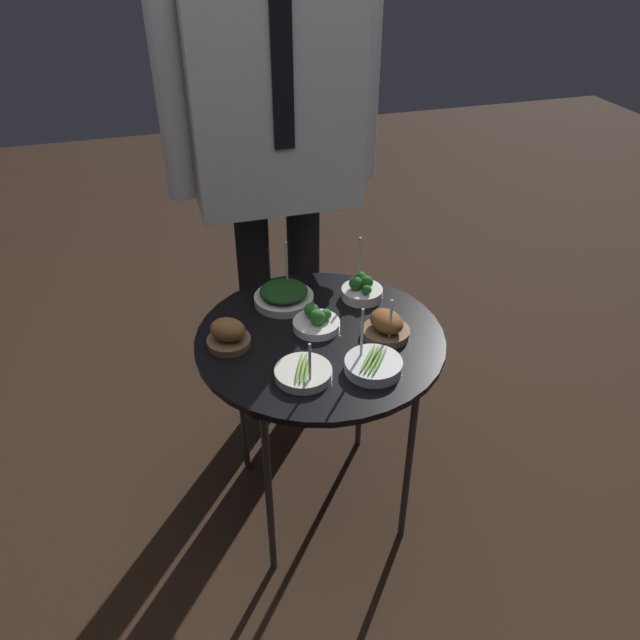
{
  "coord_description": "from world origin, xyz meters",
  "views": [
    {
      "loc": [
        -0.38,
        -1.3,
        1.64
      ],
      "look_at": [
        0.0,
        0.0,
        0.71
      ],
      "focal_mm": 35.0,
      "sensor_mm": 36.0,
      "label": 1
    }
  ],
  "objects_px": {
    "bowl_asparagus_back_right": "(373,365)",
    "waiter_figure": "(273,124)",
    "bowl_broccoli_back_left": "(362,290)",
    "serving_cart": "(320,349)",
    "bowl_roast_front_center": "(228,335)",
    "bowl_roast_front_right": "(386,326)",
    "bowl_spinach_near_rim": "(284,295)",
    "bowl_broccoli_far_rim": "(317,321)",
    "bowl_asparagus_front_left": "(303,373)"
  },
  "relations": [
    {
      "from": "bowl_spinach_near_rim",
      "to": "bowl_asparagus_back_right",
      "type": "height_order",
      "value": "bowl_spinach_near_rim"
    },
    {
      "from": "bowl_asparagus_front_left",
      "to": "waiter_figure",
      "type": "bearing_deg",
      "value": 82.28
    },
    {
      "from": "bowl_asparagus_front_left",
      "to": "bowl_broccoli_back_left",
      "type": "distance_m",
      "value": 0.4
    },
    {
      "from": "bowl_broccoli_far_rim",
      "to": "waiter_figure",
      "type": "relative_size",
      "value": 0.07
    },
    {
      "from": "serving_cart",
      "to": "bowl_spinach_near_rim",
      "type": "height_order",
      "value": "bowl_spinach_near_rim"
    },
    {
      "from": "serving_cart",
      "to": "waiter_figure",
      "type": "distance_m",
      "value": 0.66
    },
    {
      "from": "bowl_broccoli_back_left",
      "to": "bowl_asparagus_back_right",
      "type": "relative_size",
      "value": 1.09
    },
    {
      "from": "bowl_asparagus_front_left",
      "to": "waiter_figure",
      "type": "relative_size",
      "value": 0.08
    },
    {
      "from": "bowl_roast_front_right",
      "to": "waiter_figure",
      "type": "height_order",
      "value": "waiter_figure"
    },
    {
      "from": "bowl_spinach_near_rim",
      "to": "bowl_broccoli_far_rim",
      "type": "bearing_deg",
      "value": -69.15
    },
    {
      "from": "bowl_broccoli_back_left",
      "to": "bowl_asparagus_back_right",
      "type": "bearing_deg",
      "value": -104.82
    },
    {
      "from": "bowl_broccoli_far_rim",
      "to": "bowl_asparagus_front_left",
      "type": "bearing_deg",
      "value": -115.39
    },
    {
      "from": "bowl_asparagus_front_left",
      "to": "bowl_broccoli_far_rim",
      "type": "height_order",
      "value": "bowl_asparagus_front_left"
    },
    {
      "from": "serving_cart",
      "to": "bowl_roast_front_center",
      "type": "height_order",
      "value": "bowl_roast_front_center"
    },
    {
      "from": "bowl_spinach_near_rim",
      "to": "bowl_roast_front_center",
      "type": "xyz_separation_m",
      "value": [
        -0.19,
        -0.16,
        0.01
      ]
    },
    {
      "from": "bowl_roast_front_right",
      "to": "bowl_spinach_near_rim",
      "type": "relative_size",
      "value": 0.79
    },
    {
      "from": "serving_cart",
      "to": "bowl_roast_front_center",
      "type": "bearing_deg",
      "value": 173.84
    },
    {
      "from": "bowl_broccoli_back_left",
      "to": "bowl_roast_front_center",
      "type": "relative_size",
      "value": 1.51
    },
    {
      "from": "serving_cart",
      "to": "bowl_asparagus_front_left",
      "type": "relative_size",
      "value": 4.72
    },
    {
      "from": "bowl_spinach_near_rim",
      "to": "bowl_roast_front_center",
      "type": "relative_size",
      "value": 1.46
    },
    {
      "from": "bowl_spinach_near_rim",
      "to": "bowl_asparagus_back_right",
      "type": "relative_size",
      "value": 1.05
    },
    {
      "from": "bowl_broccoli_far_rim",
      "to": "waiter_figure",
      "type": "height_order",
      "value": "waiter_figure"
    },
    {
      "from": "waiter_figure",
      "to": "bowl_broccoli_back_left",
      "type": "bearing_deg",
      "value": -60.63
    },
    {
      "from": "bowl_roast_front_center",
      "to": "bowl_spinach_near_rim",
      "type": "bearing_deg",
      "value": 40.51
    },
    {
      "from": "waiter_figure",
      "to": "bowl_roast_front_center",
      "type": "bearing_deg",
      "value": -118.43
    },
    {
      "from": "bowl_broccoli_back_left",
      "to": "waiter_figure",
      "type": "distance_m",
      "value": 0.54
    },
    {
      "from": "bowl_asparagus_front_left",
      "to": "bowl_roast_front_right",
      "type": "relative_size",
      "value": 1.05
    },
    {
      "from": "bowl_broccoli_far_rim",
      "to": "bowl_spinach_near_rim",
      "type": "bearing_deg",
      "value": 110.85
    },
    {
      "from": "bowl_asparagus_back_right",
      "to": "bowl_roast_front_center",
      "type": "distance_m",
      "value": 0.38
    },
    {
      "from": "bowl_spinach_near_rim",
      "to": "bowl_roast_front_right",
      "type": "bearing_deg",
      "value": -46.94
    },
    {
      "from": "serving_cart",
      "to": "bowl_roast_front_right",
      "type": "xyz_separation_m",
      "value": [
        0.17,
        -0.05,
        0.08
      ]
    },
    {
      "from": "bowl_asparagus_front_left",
      "to": "bowl_spinach_near_rim",
      "type": "distance_m",
      "value": 0.34
    },
    {
      "from": "bowl_broccoli_back_left",
      "to": "waiter_figure",
      "type": "bearing_deg",
      "value": 119.37
    },
    {
      "from": "bowl_asparagus_back_right",
      "to": "bowl_roast_front_center",
      "type": "xyz_separation_m",
      "value": [
        -0.32,
        0.21,
        0.02
      ]
    },
    {
      "from": "waiter_figure",
      "to": "bowl_roast_front_right",
      "type": "bearing_deg",
      "value": -71.45
    },
    {
      "from": "bowl_spinach_near_rim",
      "to": "waiter_figure",
      "type": "relative_size",
      "value": 0.1
    },
    {
      "from": "bowl_broccoli_far_rim",
      "to": "bowl_roast_front_right",
      "type": "xyz_separation_m",
      "value": [
        0.16,
        -0.09,
        0.01
      ]
    },
    {
      "from": "bowl_asparagus_back_right",
      "to": "waiter_figure",
      "type": "xyz_separation_m",
      "value": [
        -0.09,
        0.64,
        0.42
      ]
    },
    {
      "from": "serving_cart",
      "to": "bowl_asparagus_front_left",
      "type": "xyz_separation_m",
      "value": [
        -0.09,
        -0.16,
        0.06
      ]
    },
    {
      "from": "serving_cart",
      "to": "bowl_roast_front_center",
      "type": "relative_size",
      "value": 5.67
    },
    {
      "from": "bowl_broccoli_back_left",
      "to": "bowl_broccoli_far_rim",
      "type": "bearing_deg",
      "value": -146.15
    },
    {
      "from": "bowl_roast_front_right",
      "to": "bowl_roast_front_center",
      "type": "distance_m",
      "value": 0.42
    },
    {
      "from": "bowl_broccoli_far_rim",
      "to": "waiter_figure",
      "type": "xyz_separation_m",
      "value": [
        -0.01,
        0.43,
        0.41
      ]
    },
    {
      "from": "bowl_asparagus_back_right",
      "to": "waiter_figure",
      "type": "height_order",
      "value": "waiter_figure"
    },
    {
      "from": "bowl_roast_front_right",
      "to": "waiter_figure",
      "type": "distance_m",
      "value": 0.67
    },
    {
      "from": "bowl_roast_front_center",
      "to": "bowl_roast_front_right",
      "type": "bearing_deg",
      "value": -10.73
    },
    {
      "from": "bowl_broccoli_back_left",
      "to": "bowl_roast_front_center",
      "type": "height_order",
      "value": "bowl_broccoli_back_left"
    },
    {
      "from": "bowl_broccoli_far_rim",
      "to": "bowl_asparagus_back_right",
      "type": "xyz_separation_m",
      "value": [
        0.08,
        -0.22,
        -0.0
      ]
    },
    {
      "from": "bowl_spinach_near_rim",
      "to": "bowl_asparagus_back_right",
      "type": "distance_m",
      "value": 0.39
    },
    {
      "from": "bowl_asparagus_back_right",
      "to": "bowl_asparagus_front_left",
      "type": "bearing_deg",
      "value": 172.1
    }
  ]
}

